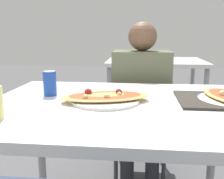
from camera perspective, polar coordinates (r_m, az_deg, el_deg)
dining_table at (r=1.22m, az=1.52°, el=-6.04°), size 1.22×0.95×0.74m
chair_far_seated at (r=2.04m, az=6.27°, el=-3.60°), size 0.40×0.40×0.91m
person_seated at (r=1.88m, az=6.40°, el=0.31°), size 0.40×0.30×1.13m
pizza_main at (r=1.22m, az=-1.50°, el=-1.76°), size 0.45×0.32×0.06m
soda_can at (r=1.36m, az=-13.38°, el=1.31°), size 0.07×0.07×0.12m
serving_tray at (r=1.32m, az=22.67°, el=-2.16°), size 0.40×0.32×0.01m
background_table at (r=3.09m, az=8.69°, el=5.33°), size 1.10×0.80×0.86m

